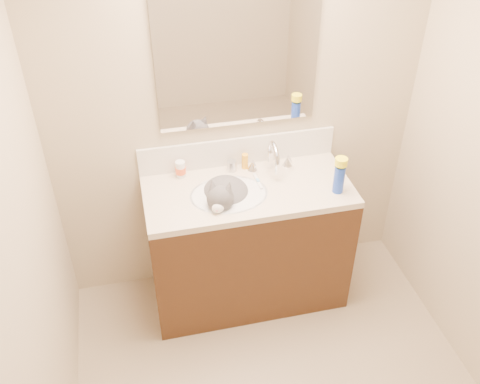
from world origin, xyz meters
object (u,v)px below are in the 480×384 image
spray_can (339,179)px  vanity_cabinet (248,246)px  faucet (272,159)px  silver_jar (232,166)px  amber_bottle (245,161)px  cat (225,197)px  pill_bottle (181,169)px  basin (229,204)px

spray_can → vanity_cabinet: bearing=163.8°
vanity_cabinet → faucet: bearing=37.3°
silver_jar → amber_bottle: (0.08, 0.01, 0.02)m
faucet → cat: (-0.32, -0.15, -0.12)m
pill_bottle → amber_bottle: (0.39, 0.00, -0.00)m
vanity_cabinet → pill_bottle: bearing=150.2°
silver_jar → faucet: bearing=-15.2°
cat → basin: bearing=-16.7°
cat → vanity_cabinet: bearing=29.6°
faucet → cat: size_ratio=0.64×
cat → silver_jar: bearing=91.8°
faucet → cat: faucet is taller
spray_can → amber_bottle: bearing=142.7°
vanity_cabinet → cat: 0.44m
silver_jar → spray_can: 0.64m
amber_bottle → pill_bottle: bearing=-179.6°
basin → silver_jar: (0.07, 0.23, 0.10)m
cat → spray_can: size_ratio=2.59×
faucet → cat: 0.37m
amber_bottle → spray_can: (0.46, -0.35, 0.04)m
silver_jar → spray_can: spray_can is taller
pill_bottle → vanity_cabinet: bearing=-29.8°
vanity_cabinet → amber_bottle: (0.03, 0.21, 0.50)m
faucet → cat: bearing=-154.5°
basin → amber_bottle: amber_bottle is taller
cat → silver_jar: (0.09, 0.21, 0.06)m
cat → spray_can: bearing=12.2°
cat → pill_bottle: cat is taller
basin → spray_can: (0.61, -0.11, 0.15)m
cat → amber_bottle: size_ratio=4.52×
basin → spray_can: bearing=-10.4°
vanity_cabinet → amber_bottle: size_ratio=12.46×
vanity_cabinet → amber_bottle: amber_bottle is taller
vanity_cabinet → silver_jar: (-0.05, 0.20, 0.48)m
cat → spray_can: 0.65m
faucet → silver_jar: size_ratio=4.23×
basin → amber_bottle: (0.15, 0.24, 0.12)m
faucet → amber_bottle: bearing=154.6°
silver_jar → pill_bottle: bearing=179.0°
pill_bottle → spray_can: spray_can is taller
pill_bottle → spray_can: 0.92m
basin → silver_jar: size_ratio=6.80×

